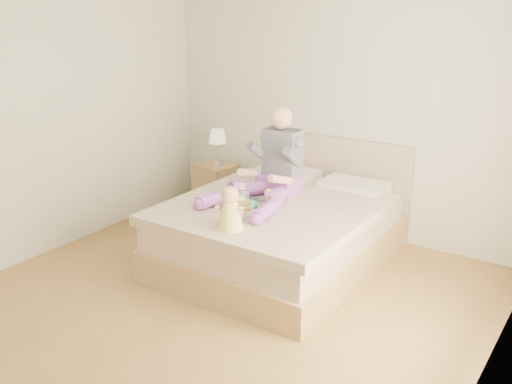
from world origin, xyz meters
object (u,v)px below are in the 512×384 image
Objects in this scene: bed at (284,228)px; tray at (250,205)px; adult at (272,171)px; baby at (230,212)px; nightstand at (217,186)px.

tray is (-0.11, -0.40, 0.32)m from bed.
adult is 0.87m from baby.
bed reaches higher than baby.
bed is 4.38× the size of tray.
adult is (-0.13, -0.02, 0.54)m from bed.
nightstand is at bearing 150.59° from bed.
adult is 0.44m from tray.
bed is at bearing 69.74° from tray.
baby is (0.16, -0.85, -0.10)m from adult.
adult reaches higher than tray.
tray reaches higher than nightstand.
tray is 1.41× the size of baby.
tray is 0.51m from baby.
nightstand is 1.81m from tray.
adult is 2.84× the size of baby.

